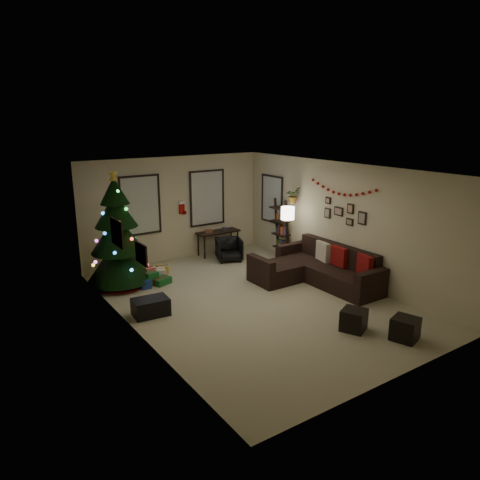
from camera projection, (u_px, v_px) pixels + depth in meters
name	position (u px, v px, depth m)	size (l,w,h in m)	color
floor	(252.00, 301.00, 9.39)	(7.00, 7.00, 0.00)	#B5AC89
ceiling	(253.00, 169.00, 8.68)	(7.00, 7.00, 0.00)	white
wall_back	(175.00, 209.00, 11.84)	(5.00, 5.00, 0.00)	beige
wall_front	(401.00, 292.00, 6.23)	(5.00, 5.00, 0.00)	beige
wall_left	(132.00, 259.00, 7.69)	(7.00, 7.00, 0.00)	beige
wall_right	(342.00, 222.00, 10.38)	(7.00, 7.00, 0.00)	beige
window_back_left	(140.00, 205.00, 11.25)	(1.05, 0.06, 1.50)	#728CB2
window_back_right	(207.00, 198.00, 12.27)	(1.05, 0.06, 1.50)	#728CB2
window_right_wall	(272.00, 199.00, 12.36)	(0.06, 0.90, 1.30)	#728CB2
christmas_tree	(118.00, 238.00, 9.97)	(1.42, 1.42, 2.65)	black
presents	(141.00, 277.00, 10.42)	(1.58, 1.10, 0.30)	silver
sofa	(316.00, 270.00, 10.37)	(1.87, 2.71, 0.87)	black
pillow_red_a	(365.00, 265.00, 9.61)	(0.12, 0.44, 0.44)	maroon
pillow_red_b	(339.00, 256.00, 10.21)	(0.12, 0.44, 0.44)	maroon
pillow_cream	(323.00, 251.00, 10.62)	(0.13, 0.45, 0.45)	beige
ottoman_near	(354.00, 320.00, 8.06)	(0.40, 0.40, 0.38)	black
ottoman_far	(405.00, 329.00, 7.72)	(0.41, 0.41, 0.39)	black
desk	(218.00, 234.00, 12.43)	(1.20, 0.43, 0.65)	black
desk_chair	(229.00, 249.00, 11.95)	(0.59, 0.55, 0.60)	black
bookshelf	(281.00, 230.00, 11.96)	(0.30, 0.48, 1.62)	black
potted_plant	(293.00, 193.00, 11.35)	(0.47, 0.41, 0.53)	#4C4C4C
floor_lamp	(288.00, 217.00, 11.11)	(0.33, 0.33, 1.55)	black
art_map	(117.00, 233.00, 8.23)	(0.04, 0.60, 0.50)	black
art_abstract	(141.00, 254.00, 7.35)	(0.04, 0.45, 0.35)	black
gallery	(344.00, 213.00, 10.25)	(0.03, 1.25, 0.54)	black
garland	(342.00, 189.00, 10.16)	(0.08, 1.90, 0.30)	#A5140C
stocking_left	(169.00, 207.00, 11.78)	(0.20, 0.05, 0.36)	#990F0C
stocking_right	(182.00, 207.00, 11.89)	(0.20, 0.05, 0.36)	#990F0C
storage_bin	(151.00, 307.00, 8.67)	(0.67, 0.44, 0.33)	black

